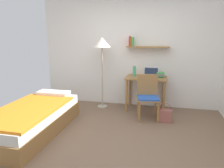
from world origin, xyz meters
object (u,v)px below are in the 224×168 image
(desk_chair, at_px, (148,95))
(handbag, at_px, (165,115))
(bed, at_px, (33,119))
(book_stack, at_px, (160,75))
(laptop, at_px, (151,74))
(standing_lamp, at_px, (102,46))
(desk, at_px, (146,84))
(water_bottle, at_px, (134,71))

(desk_chair, distance_m, handbag, 0.51)
(bed, distance_m, desk_chair, 2.23)
(book_stack, bearing_deg, handbag, -80.11)
(bed, relative_size, handbag, 5.02)
(laptop, bearing_deg, standing_lamp, -175.26)
(desk, xyz_separation_m, laptop, (0.10, 0.05, 0.21))
(water_bottle, relative_size, book_stack, 0.95)
(desk, height_order, book_stack, book_stack)
(laptop, xyz_separation_m, handbag, (0.33, -0.68, -0.69))
(bed, height_order, desk, desk)
(bed, distance_m, standing_lamp, 2.14)
(standing_lamp, xyz_separation_m, laptop, (1.11, 0.09, -0.62))
(bed, relative_size, desk_chair, 2.22)
(desk_chair, height_order, book_stack, desk_chair)
(laptop, distance_m, water_bottle, 0.38)
(desk_chair, xyz_separation_m, standing_lamp, (-1.09, 0.46, 0.95))
(bed, height_order, desk_chair, desk_chair)
(book_stack, bearing_deg, standing_lamp, -175.91)
(desk, xyz_separation_m, desk_chair, (0.08, -0.51, -0.12))
(standing_lamp, xyz_separation_m, handbag, (1.44, -0.59, -1.31))
(standing_lamp, height_order, handbag, standing_lamp)
(water_bottle, xyz_separation_m, handbag, (0.70, -0.67, -0.75))
(desk_chair, height_order, water_bottle, water_bottle)
(desk, xyz_separation_m, book_stack, (0.31, 0.05, 0.22))
(bed, bearing_deg, laptop, 40.13)
(bed, distance_m, laptop, 2.62)
(bed, relative_size, water_bottle, 8.56)
(desk, distance_m, book_stack, 0.38)
(laptop, height_order, book_stack, laptop)
(handbag, bearing_deg, laptop, 115.69)
(bed, xyz_separation_m, desk_chair, (1.93, 1.09, 0.25))
(desk, bearing_deg, laptop, 24.91)
(bed, relative_size, standing_lamp, 1.22)
(desk, bearing_deg, bed, -139.18)
(desk_chair, height_order, standing_lamp, standing_lamp)
(standing_lamp, distance_m, book_stack, 1.46)
(standing_lamp, relative_size, laptop, 4.93)
(desk, bearing_deg, standing_lamp, -177.44)
(laptop, bearing_deg, desk, -155.09)
(water_bottle, bearing_deg, standing_lamp, -173.86)
(bed, distance_m, book_stack, 2.78)
(bed, height_order, laptop, laptop)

